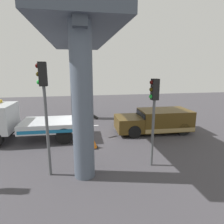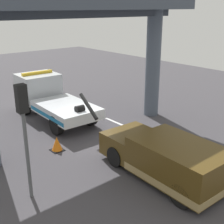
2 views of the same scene
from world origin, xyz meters
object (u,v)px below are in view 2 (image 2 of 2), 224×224
(towed_van_green, at_px, (167,159))
(traffic_light_near, at_px, (23,117))
(tow_truck_white, at_px, (49,97))
(traffic_cone_orange, at_px, (57,144))

(towed_van_green, distance_m, traffic_light_near, 5.44)
(tow_truck_white, height_order, traffic_light_near, traffic_light_near)
(traffic_light_near, xyz_separation_m, traffic_cone_orange, (2.48, -2.48, -2.59))
(tow_truck_white, bearing_deg, traffic_cone_orange, 154.37)
(towed_van_green, xyz_separation_m, traffic_cone_orange, (4.67, 2.02, -0.47))
(tow_truck_white, relative_size, towed_van_green, 1.39)
(towed_van_green, bearing_deg, traffic_light_near, 64.05)
(towed_van_green, height_order, traffic_cone_orange, towed_van_green)
(tow_truck_white, bearing_deg, traffic_light_near, 146.13)
(traffic_light_near, bearing_deg, tow_truck_white, -33.87)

